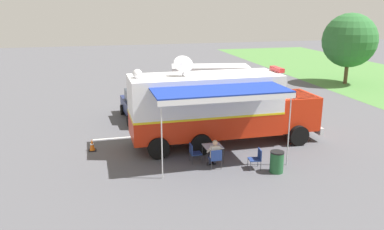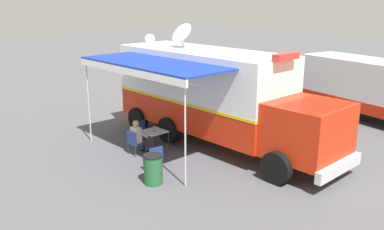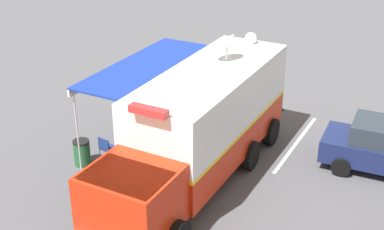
{
  "view_description": "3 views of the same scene",
  "coord_description": "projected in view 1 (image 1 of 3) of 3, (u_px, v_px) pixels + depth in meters",
  "views": [
    {
      "loc": [
        17.71,
        -5.04,
        6.75
      ],
      "look_at": [
        0.4,
        -0.74,
        1.68
      ],
      "focal_mm": 36.82,
      "sensor_mm": 36.0,
      "label": 1
    },
    {
      "loc": [
        10.75,
        11.13,
        5.36
      ],
      "look_at": [
        0.74,
        0.23,
        1.16
      ],
      "focal_mm": 38.6,
      "sensor_mm": 36.0,
      "label": 2
    },
    {
      "loc": [
        -6.96,
        14.01,
        9.41
      ],
      "look_at": [
        1.19,
        -0.88,
        1.31
      ],
      "focal_mm": 49.5,
      "sensor_mm": 36.0,
      "label": 3
    }
  ],
  "objects": [
    {
      "name": "seated_responder",
      "position": [
        214.0,
        153.0,
        16.68
      ],
      "size": [
        0.66,
        0.55,
        1.25
      ],
      "color": "silver",
      "rests_on": "ground"
    },
    {
      "name": "water_bottle",
      "position": [
        215.0,
        144.0,
        17.19
      ],
      "size": [
        0.07,
        0.07,
        0.22
      ],
      "color": "#3F9959",
      "rests_on": "folding_table"
    },
    {
      "name": "trash_bin",
      "position": [
        277.0,
        162.0,
        16.22
      ],
      "size": [
        0.57,
        0.57,
        0.91
      ],
      "color": "#235B33",
      "rests_on": "ground"
    },
    {
      "name": "tree_far_left",
      "position": [
        350.0,
        40.0,
        33.42
      ],
      "size": [
        4.57,
        4.57,
        6.02
      ],
      "color": "brown",
      "rests_on": "ground"
    },
    {
      "name": "car_behind_truck",
      "position": [
        140.0,
        105.0,
        23.62
      ],
      "size": [
        4.32,
        2.25,
        1.76
      ],
      "color": "navy",
      "rests_on": "ground"
    },
    {
      "name": "lot_stripe",
      "position": [
        139.0,
        136.0,
        20.78
      ],
      "size": [
        0.16,
        4.8,
        0.01
      ],
      "primitive_type": "cube",
      "rotation": [
        0.0,
        0.0,
        0.01
      ],
      "color": "silver",
      "rests_on": "ground"
    },
    {
      "name": "support_truck",
      "position": [
        218.0,
        85.0,
        26.94
      ],
      "size": [
        3.3,
        7.06,
        2.7
      ],
      "color": "white",
      "rests_on": "ground"
    },
    {
      "name": "folding_chair_spare_by_truck",
      "position": [
        257.0,
        157.0,
        16.56
      ],
      "size": [
        0.54,
        0.54,
        0.87
      ],
      "color": "navy",
      "rests_on": "ground"
    },
    {
      "name": "ground_plane",
      "position": [
        205.0,
        144.0,
        19.54
      ],
      "size": [
        100.0,
        100.0,
        0.0
      ],
      "primitive_type": "plane",
      "color": "#515156"
    },
    {
      "name": "folding_chair_beside_table",
      "position": [
        194.0,
        152.0,
        17.2
      ],
      "size": [
        0.48,
        0.48,
        0.87
      ],
      "color": "navy",
      "rests_on": "ground"
    },
    {
      "name": "folding_table",
      "position": [
        213.0,
        147.0,
        17.28
      ],
      "size": [
        0.81,
        0.81,
        0.73
      ],
      "color": "silver",
      "rests_on": "ground"
    },
    {
      "name": "traffic_cone",
      "position": [
        92.0,
        145.0,
        18.66
      ],
      "size": [
        0.36,
        0.36,
        0.58
      ],
      "color": "black",
      "rests_on": "ground"
    },
    {
      "name": "command_truck",
      "position": [
        220.0,
        106.0,
        19.16
      ],
      "size": [
        4.92,
        9.51,
        4.53
      ],
      "color": "red",
      "rests_on": "ground"
    },
    {
      "name": "folding_chair_at_table",
      "position": [
        216.0,
        157.0,
        16.55
      ],
      "size": [
        0.48,
        0.48,
        0.87
      ],
      "color": "navy",
      "rests_on": "ground"
    }
  ]
}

